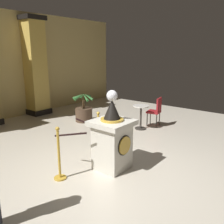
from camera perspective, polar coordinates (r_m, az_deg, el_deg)
ground_plane at (r=5.25m, az=-1.68°, el=-13.45°), size 12.97×12.97×0.00m
pedestal_clock at (r=5.07m, az=0.04°, el=-6.38°), size 0.78×0.78×1.68m
stanchion_near at (r=6.07m, az=-3.19°, el=-5.94°), size 0.24×0.24×1.01m
stanchion_far at (r=4.87m, az=-12.31°, el=-11.17°), size 0.24×0.24×1.07m
velvet_rope at (r=5.30m, az=-7.36°, el=-4.04°), size 0.96×0.94×0.22m
column_right at (r=9.87m, az=-17.67°, el=10.02°), size 0.82×0.82×3.68m
potted_palm_right at (r=8.62m, az=-6.65°, el=-0.11°), size 0.77×0.70×1.05m
cafe_table at (r=7.72m, az=6.81°, el=-0.52°), size 0.51×0.51×0.77m
cafe_chair_red at (r=8.07m, az=10.31°, el=0.62°), size 0.47×0.47×0.96m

